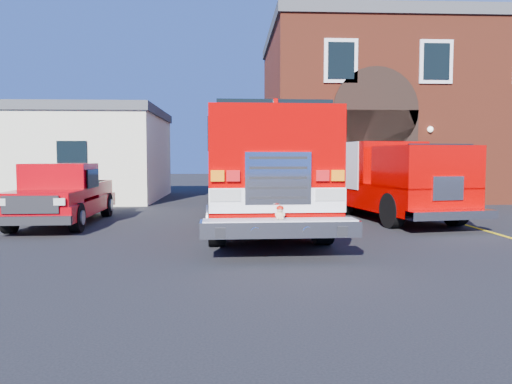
{
  "coord_description": "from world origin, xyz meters",
  "views": [
    {
      "loc": [
        -0.51,
        -11.69,
        2.03
      ],
      "look_at": [
        0.0,
        -1.2,
        1.3
      ],
      "focal_mm": 35.0,
      "sensor_mm": 36.0,
      "label": 1
    }
  ],
  "objects_px": {
    "fire_engine": "(257,168)",
    "pickup_truck": "(63,195)",
    "secondary_truck": "(382,176)",
    "side_building": "(57,154)",
    "fire_station": "(414,114)"
  },
  "relations": [
    {
      "from": "pickup_truck",
      "to": "side_building",
      "type": "bearing_deg",
      "value": 109.91
    },
    {
      "from": "fire_engine",
      "to": "pickup_truck",
      "type": "xyz_separation_m",
      "value": [
        -5.89,
        0.42,
        -0.82
      ]
    },
    {
      "from": "pickup_truck",
      "to": "secondary_truck",
      "type": "distance_m",
      "value": 10.37
    },
    {
      "from": "fire_station",
      "to": "side_building",
      "type": "xyz_separation_m",
      "value": [
        -17.99,
        -0.99,
        -2.05
      ]
    },
    {
      "from": "fire_station",
      "to": "side_building",
      "type": "distance_m",
      "value": 18.13
    },
    {
      "from": "fire_station",
      "to": "pickup_truck",
      "type": "bearing_deg",
      "value": -144.92
    },
    {
      "from": "secondary_truck",
      "to": "pickup_truck",
      "type": "bearing_deg",
      "value": -172.33
    },
    {
      "from": "side_building",
      "to": "fire_engine",
      "type": "relative_size",
      "value": 0.95
    },
    {
      "from": "fire_station",
      "to": "side_building",
      "type": "bearing_deg",
      "value": -176.86
    },
    {
      "from": "fire_station",
      "to": "fire_engine",
      "type": "bearing_deg",
      "value": -129.24
    },
    {
      "from": "pickup_truck",
      "to": "secondary_truck",
      "type": "height_order",
      "value": "secondary_truck"
    },
    {
      "from": "fire_engine",
      "to": "secondary_truck",
      "type": "height_order",
      "value": "fire_engine"
    },
    {
      "from": "fire_engine",
      "to": "fire_station",
      "type": "bearing_deg",
      "value": 50.76
    },
    {
      "from": "fire_station",
      "to": "fire_engine",
      "type": "height_order",
      "value": "fire_station"
    },
    {
      "from": "side_building",
      "to": "pickup_truck",
      "type": "distance_m",
      "value": 9.96
    }
  ]
}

